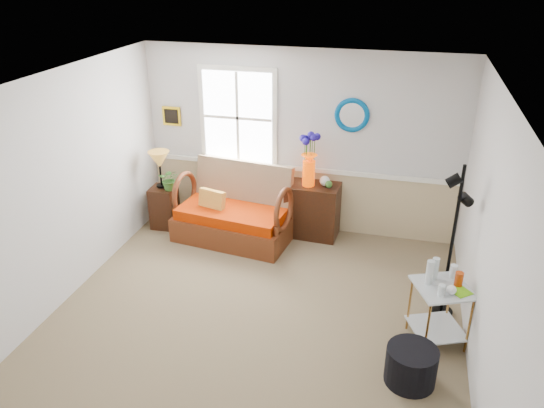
% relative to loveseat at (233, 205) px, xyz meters
% --- Properties ---
extents(floor, '(4.50, 5.00, 0.01)m').
position_rel_loveseat_xyz_m(floor, '(0.81, -1.87, -0.52)').
color(floor, olive).
rests_on(floor, ground).
extents(ceiling, '(4.50, 5.00, 0.01)m').
position_rel_loveseat_xyz_m(ceiling, '(0.81, -1.87, 2.08)').
color(ceiling, white).
rests_on(ceiling, walls).
extents(walls, '(4.51, 5.01, 2.60)m').
position_rel_loveseat_xyz_m(walls, '(0.81, -1.87, 0.78)').
color(walls, silver).
rests_on(walls, floor).
extents(wainscot, '(4.46, 0.02, 0.90)m').
position_rel_loveseat_xyz_m(wainscot, '(0.81, 0.61, -0.07)').
color(wainscot, tan).
rests_on(wainscot, walls).
extents(chair_rail, '(4.46, 0.04, 0.06)m').
position_rel_loveseat_xyz_m(chair_rail, '(0.81, 0.60, 0.40)').
color(chair_rail, white).
rests_on(chair_rail, walls).
extents(window, '(1.14, 0.06, 1.44)m').
position_rel_loveseat_xyz_m(window, '(-0.09, 0.60, 1.08)').
color(window, white).
rests_on(window, walls).
extents(picture, '(0.28, 0.03, 0.28)m').
position_rel_loveseat_xyz_m(picture, '(-1.11, 0.61, 1.03)').
color(picture, gold).
rests_on(picture, walls).
extents(mirror, '(0.47, 0.07, 0.47)m').
position_rel_loveseat_xyz_m(mirror, '(1.51, 0.61, 1.23)').
color(mirror, '#0058A6').
rests_on(mirror, walls).
extents(loveseat, '(1.70, 1.10, 1.04)m').
position_rel_loveseat_xyz_m(loveseat, '(0.00, 0.00, 0.00)').
color(loveseat, '#602411').
rests_on(loveseat, floor).
extents(throw_pillow, '(0.40, 0.20, 0.39)m').
position_rel_loveseat_xyz_m(throw_pillow, '(-0.30, -0.06, 0.01)').
color(throw_pillow, orange).
rests_on(throw_pillow, loveseat).
extents(lamp_stand, '(0.37, 0.37, 0.62)m').
position_rel_loveseat_xyz_m(lamp_stand, '(-1.11, 0.09, -0.21)').
color(lamp_stand, '#371608').
rests_on(lamp_stand, floor).
extents(table_lamp, '(0.38, 0.38, 0.55)m').
position_rel_loveseat_xyz_m(table_lamp, '(-1.12, 0.10, 0.38)').
color(table_lamp, '#AB792C').
rests_on(table_lamp, lamp_stand).
extents(potted_plant, '(0.36, 0.39, 0.25)m').
position_rel_loveseat_xyz_m(potted_plant, '(-0.97, 0.06, 0.23)').
color(potted_plant, '#376D28').
rests_on(potted_plant, lamp_stand).
extents(cabinet, '(0.75, 0.51, 0.78)m').
position_rel_loveseat_xyz_m(cabinet, '(1.06, 0.39, -0.13)').
color(cabinet, '#371608').
rests_on(cabinet, floor).
extents(flower_vase, '(0.26, 0.26, 0.75)m').
position_rel_loveseat_xyz_m(flower_vase, '(0.99, 0.35, 0.64)').
color(flower_vase, '#D53B00').
rests_on(flower_vase, cabinet).
extents(side_table, '(0.69, 0.69, 0.67)m').
position_rel_loveseat_xyz_m(side_table, '(2.75, -1.59, -0.19)').
color(side_table, '#A47032').
rests_on(side_table, floor).
extents(tabletop_items, '(0.62, 0.62, 0.26)m').
position_rel_loveseat_xyz_m(tabletop_items, '(2.78, -1.56, 0.28)').
color(tabletop_items, silver).
rests_on(tabletop_items, side_table).
extents(floor_lamp, '(0.30, 0.30, 1.79)m').
position_rel_loveseat_xyz_m(floor_lamp, '(2.83, -1.08, 0.38)').
color(floor_lamp, black).
rests_on(floor_lamp, floor).
extents(ottoman, '(0.60, 0.60, 0.37)m').
position_rel_loveseat_xyz_m(ottoman, '(2.50, -2.27, -0.33)').
color(ottoman, black).
rests_on(ottoman, floor).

